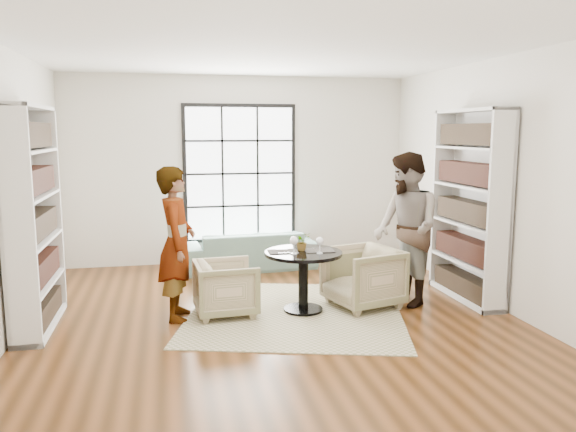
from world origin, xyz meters
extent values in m
plane|color=brown|center=(0.00, 0.00, 0.00)|extent=(6.00, 6.00, 0.00)
plane|color=silver|center=(0.00, 3.00, 1.50)|extent=(5.50, 0.00, 5.50)
plane|color=silver|center=(-2.75, 0.00, 1.50)|extent=(0.00, 6.00, 6.00)
plane|color=silver|center=(2.75, 0.00, 1.50)|extent=(0.00, 6.00, 6.00)
plane|color=silver|center=(0.00, -3.00, 1.50)|extent=(5.50, 0.00, 5.50)
plane|color=white|center=(0.00, 0.00, 3.00)|extent=(6.00, 6.00, 0.00)
cube|color=black|center=(0.00, 2.98, 1.45)|extent=(1.82, 0.06, 2.22)
cube|color=white|center=(0.00, 2.94, 1.45)|extent=(1.70, 0.02, 2.10)
cube|color=tan|center=(0.28, 0.16, 0.01)|extent=(3.04, 3.04, 0.01)
cylinder|color=black|center=(0.39, 0.20, 0.02)|extent=(0.47, 0.47, 0.04)
cylinder|color=black|center=(0.39, 0.20, 0.35)|extent=(0.12, 0.12, 0.65)
cylinder|color=black|center=(0.39, 0.20, 0.71)|extent=(0.91, 0.91, 0.04)
imported|color=#769E93|center=(0.08, 2.45, 0.29)|extent=(2.07, 0.93, 0.59)
imported|color=tan|center=(-0.52, 0.28, 0.32)|extent=(0.75, 0.73, 0.64)
imported|color=tan|center=(1.14, 0.25, 0.37)|extent=(0.99, 0.97, 0.73)
imported|color=gray|center=(-1.07, 0.28, 0.87)|extent=(0.47, 0.67, 1.74)
imported|color=gray|center=(1.69, 0.25, 0.94)|extent=(0.75, 0.94, 1.88)
cube|color=#272422|center=(0.15, 0.23, 0.73)|extent=(0.35, 0.28, 0.01)
cube|color=#272422|center=(0.58, 0.21, 0.73)|extent=(0.35, 0.28, 0.01)
cylinder|color=silver|center=(0.25, 0.09, 0.73)|extent=(0.08, 0.08, 0.01)
cylinder|color=silver|center=(0.25, 0.09, 0.79)|extent=(0.01, 0.01, 0.12)
sphere|color=maroon|center=(0.25, 0.09, 0.89)|extent=(0.09, 0.09, 0.09)
ellipsoid|color=white|center=(0.25, 0.09, 0.89)|extent=(0.10, 0.10, 0.11)
cylinder|color=silver|center=(0.55, 0.05, 0.73)|extent=(0.07, 0.07, 0.01)
cylinder|color=silver|center=(0.55, 0.05, 0.79)|extent=(0.01, 0.01, 0.11)
sphere|color=maroon|center=(0.55, 0.05, 0.87)|extent=(0.08, 0.08, 0.08)
ellipsoid|color=white|center=(0.55, 0.05, 0.87)|extent=(0.09, 0.09, 0.10)
imported|color=gray|center=(0.39, 0.27, 0.84)|extent=(0.24, 0.22, 0.21)
camera|label=1|loc=(-1.14, -6.06, 2.13)|focal=35.00mm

